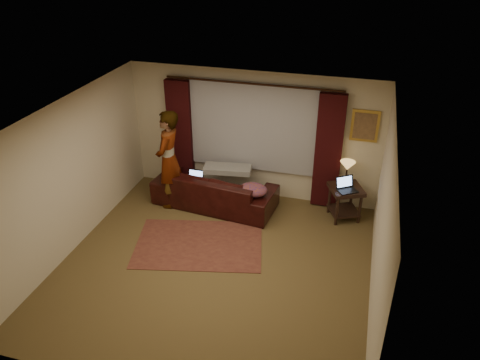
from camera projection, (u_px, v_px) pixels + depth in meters
The scene contains 20 objects.
floor at pixel (215, 266), 7.75m from camera, with size 5.00×5.00×0.01m, color brown.
ceiling at pixel (210, 119), 6.49m from camera, with size 5.00×5.00×0.02m, color silver.
wall_back at pixel (253, 135), 9.22m from camera, with size 5.00×0.02×2.60m, color beige.
wall_front at pixel (138, 315), 5.01m from camera, with size 5.00×0.02×2.60m, color beige.
wall_left at pixel (69, 177), 7.71m from camera, with size 0.02×5.00×2.60m, color beige.
wall_right at pixel (382, 224), 6.52m from camera, with size 0.02×5.00×2.60m, color beige.
sheer_curtain at pixel (252, 127), 9.08m from camera, with size 2.50×0.05×1.80m, color #999AA0.
drape_left at pixel (181, 135), 9.55m from camera, with size 0.50×0.14×2.30m, color black.
drape_right at pixel (328, 152), 8.83m from camera, with size 0.50×0.14×2.30m, color black.
curtain_rod at pixel (252, 84), 8.61m from camera, with size 0.04×0.04×3.40m, color black.
picture_frame at pixel (365, 126), 8.48m from camera, with size 0.50×0.04×0.60m, color gold.
sofa at pixel (215, 184), 9.18m from camera, with size 2.41×1.04×0.97m, color black.
throw_blanket at pixel (227, 157), 9.10m from camera, with size 0.93×0.37×0.11m, color gray.
clothing_pile at pixel (253, 190), 8.73m from camera, with size 0.54×0.42×0.23m, color brown.
laptop_sofa at pixel (194, 178), 9.15m from camera, with size 0.32×0.34×0.23m, color black, non-canonical shape.
area_rug at pixel (199, 244), 8.25m from camera, with size 2.21×1.47×0.01m, color brown.
end_table at pixel (344, 203), 8.86m from camera, with size 0.58×0.58×0.66m, color black.
tiffany_lamp at pixel (347, 172), 8.74m from camera, with size 0.28×0.28×0.45m, color olive, non-canonical shape.
laptop_table at pixel (348, 185), 8.52m from camera, with size 0.34×0.37×0.25m, color black, non-canonical shape.
person at pixel (169, 160), 8.98m from camera, with size 0.58×0.58×1.98m, color gray.
Camera 1 is at (2.06, -5.75, 4.99)m, focal length 35.00 mm.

